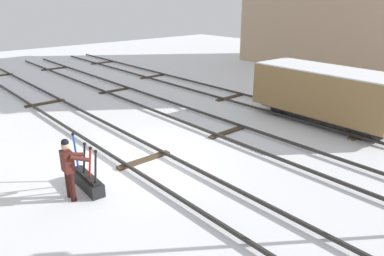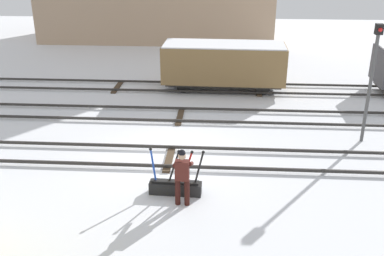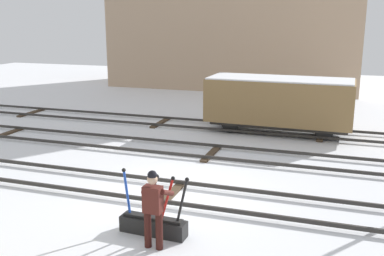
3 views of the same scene
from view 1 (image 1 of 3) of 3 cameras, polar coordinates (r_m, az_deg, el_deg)
The scene contains 7 objects.
ground_plane at distance 11.86m, azimuth -7.56°, elevation -5.20°, with size 60.00×60.00×0.00m, color white.
track_main_line at distance 11.81m, azimuth -7.58°, elevation -4.72°, with size 44.00×1.94×0.18m.
track_siding_near at distance 14.17m, azimuth 5.77°, elevation -0.35°, with size 44.00×1.94×0.18m.
track_siding_far at distance 17.05m, azimuth 14.73°, elevation 2.61°, with size 44.00×1.94×0.18m.
switch_lever_frame at distance 10.49m, azimuth -16.25°, elevation -7.89°, with size 1.62×0.43×1.45m.
rail_worker at distance 9.80m, azimuth -18.87°, elevation -5.67°, with size 0.55×0.67×1.70m.
freight_car_far_end at distance 15.85m, azimuth 20.41°, elevation 5.32°, with size 5.92×2.38×2.31m.
Camera 1 is at (9.04, -5.80, 5.02)m, focal length 33.75 mm.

